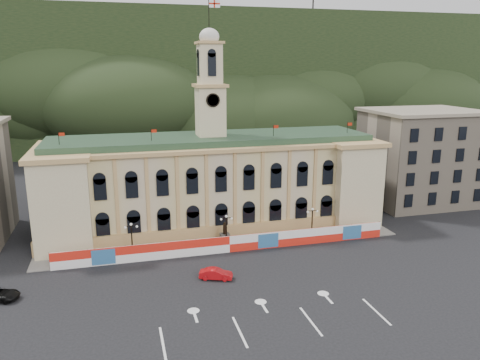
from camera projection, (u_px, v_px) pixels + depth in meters
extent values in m
plane|color=black|center=(259.00, 300.00, 55.49)|extent=(260.00, 260.00, 0.00)
cube|color=black|center=(156.00, 78.00, 172.10)|extent=(230.00, 70.00, 44.00)
cube|color=#595651|center=(263.00, 56.00, 160.13)|extent=(22.00, 8.00, 14.00)
cube|color=#C6B28E|center=(211.00, 185.00, 80.06)|extent=(55.00, 15.00, 14.00)
cube|color=tan|center=(222.00, 233.00, 74.15)|extent=(56.00, 0.80, 2.40)
cube|color=tan|center=(211.00, 143.00, 78.30)|extent=(56.20, 16.20, 0.60)
cube|color=#2B4830|center=(211.00, 139.00, 78.13)|extent=(53.00, 13.00, 1.20)
cube|color=beige|center=(66.00, 197.00, 73.27)|extent=(8.00, 17.00, 14.00)
cube|color=beige|center=(339.00, 178.00, 84.98)|extent=(8.00, 17.00, 14.00)
cube|color=beige|center=(210.00, 111.00, 77.02)|extent=(4.40, 4.40, 8.00)
cube|color=tan|center=(210.00, 86.00, 76.01)|extent=(5.20, 5.20, 0.50)
cube|color=beige|center=(210.00, 65.00, 75.21)|extent=(3.60, 3.60, 6.50)
cube|color=tan|center=(209.00, 43.00, 74.39)|extent=(4.20, 4.20, 0.40)
cylinder|color=black|center=(213.00, 100.00, 74.38)|extent=(2.20, 0.20, 2.20)
ellipsoid|color=silver|center=(209.00, 37.00, 74.17)|extent=(3.20, 3.20, 2.72)
cylinder|color=black|center=(209.00, 16.00, 73.40)|extent=(0.12, 0.12, 5.00)
cube|color=white|center=(214.00, 4.00, 73.19)|extent=(1.80, 0.04, 1.20)
cube|color=red|center=(214.00, 4.00, 73.16)|extent=(1.80, 0.02, 0.22)
cube|color=red|center=(214.00, 4.00, 73.16)|extent=(0.22, 0.02, 1.20)
cube|color=tan|center=(420.00, 158.00, 93.11)|extent=(20.00, 16.00, 18.00)
cube|color=gray|center=(424.00, 111.00, 90.87)|extent=(21.00, 17.00, 0.60)
cube|color=red|center=(230.00, 244.00, 69.26)|extent=(50.00, 0.25, 2.50)
cube|color=#2E659B|center=(103.00, 257.00, 64.64)|extent=(3.20, 0.05, 2.20)
cube|color=#2E659B|center=(268.00, 241.00, 70.62)|extent=(3.20, 0.05, 2.20)
cube|color=#2E659B|center=(352.00, 232.00, 74.11)|extent=(3.20, 0.05, 2.20)
cube|color=slate|center=(225.00, 245.00, 72.12)|extent=(56.00, 5.50, 0.16)
cube|color=#595651|center=(225.00, 239.00, 72.16)|extent=(1.40, 1.40, 1.80)
cylinder|color=black|center=(225.00, 229.00, 71.75)|extent=(0.60, 0.60, 1.60)
sphere|color=black|center=(225.00, 223.00, 71.53)|extent=(0.44, 0.44, 0.44)
cylinder|color=black|center=(133.00, 256.00, 67.91)|extent=(0.44, 0.44, 0.30)
cylinder|color=black|center=(132.00, 241.00, 67.37)|extent=(0.18, 0.18, 4.80)
cube|color=black|center=(131.00, 226.00, 66.81)|extent=(1.60, 0.08, 0.08)
sphere|color=silver|center=(125.00, 227.00, 66.65)|extent=(0.36, 0.36, 0.36)
sphere|color=silver|center=(137.00, 226.00, 67.05)|extent=(0.36, 0.36, 0.36)
sphere|color=silver|center=(131.00, 224.00, 66.75)|extent=(0.40, 0.40, 0.40)
cylinder|color=black|center=(227.00, 246.00, 71.40)|extent=(0.44, 0.44, 0.30)
cylinder|color=black|center=(226.00, 232.00, 70.86)|extent=(0.18, 0.18, 4.80)
cube|color=black|center=(226.00, 218.00, 70.30)|extent=(1.60, 0.08, 0.08)
sphere|color=silver|center=(221.00, 219.00, 70.14)|extent=(0.36, 0.36, 0.36)
sphere|color=silver|center=(231.00, 218.00, 70.54)|extent=(0.36, 0.36, 0.36)
sphere|color=silver|center=(226.00, 216.00, 70.24)|extent=(0.40, 0.40, 0.40)
cylinder|color=black|center=(311.00, 238.00, 74.89)|extent=(0.44, 0.44, 0.30)
cylinder|color=black|center=(312.00, 224.00, 74.35)|extent=(0.18, 0.18, 4.80)
cube|color=black|center=(313.00, 211.00, 73.79)|extent=(1.60, 0.08, 0.08)
sphere|color=silver|center=(308.00, 212.00, 73.63)|extent=(0.36, 0.36, 0.36)
sphere|color=silver|center=(317.00, 211.00, 74.03)|extent=(0.36, 0.36, 0.36)
sphere|color=silver|center=(313.00, 209.00, 73.73)|extent=(0.40, 0.40, 0.40)
imported|color=#B90D12|center=(216.00, 274.00, 60.70)|extent=(4.32, 5.28, 1.42)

